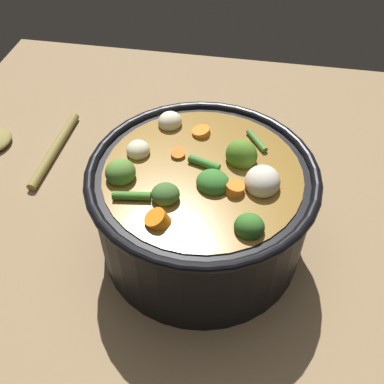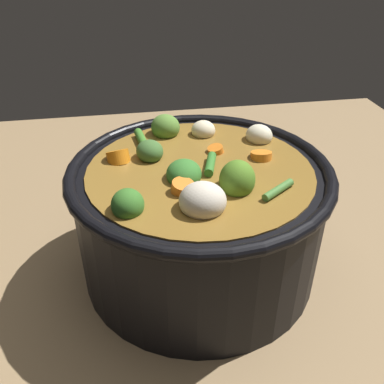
# 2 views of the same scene
# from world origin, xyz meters

# --- Properties ---
(ground_plane) EXTENTS (1.10, 1.10, 0.00)m
(ground_plane) POSITION_xyz_m (0.00, 0.00, 0.00)
(ground_plane) COLOR #8C704C
(cooking_pot) EXTENTS (0.31, 0.31, 0.18)m
(cooking_pot) POSITION_xyz_m (0.00, -0.00, 0.08)
(cooking_pot) COLOR black
(cooking_pot) RESTS_ON ground_plane
(wooden_spoon) EXTENTS (0.16, 0.20, 0.02)m
(wooden_spoon) POSITION_xyz_m (-0.37, 0.16, 0.01)
(wooden_spoon) COLOR olive
(wooden_spoon) RESTS_ON ground_plane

